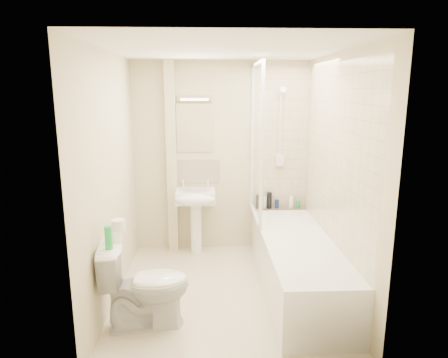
{
  "coord_description": "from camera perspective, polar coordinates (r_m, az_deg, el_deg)",
  "views": [
    {
      "loc": [
        -0.16,
        -3.77,
        2.03
      ],
      "look_at": [
        -0.0,
        0.2,
        1.15
      ],
      "focal_mm": 32.0,
      "sensor_mm": 36.0,
      "label": 1
    }
  ],
  "objects": [
    {
      "name": "floor",
      "position": [
        4.28,
        0.14,
        -15.84
      ],
      "size": [
        2.5,
        2.5,
        0.0
      ],
      "primitive_type": "plane",
      "color": "beige",
      "rests_on": "ground"
    },
    {
      "name": "wall_back",
      "position": [
        5.09,
        -0.47,
        3.06
      ],
      "size": [
        2.2,
        0.02,
        2.4
      ],
      "primitive_type": "cube",
      "color": "beige",
      "rests_on": "ground"
    },
    {
      "name": "wall_left",
      "position": [
        3.97,
        -15.92,
        -0.11
      ],
      "size": [
        0.02,
        2.5,
        2.4
      ],
      "primitive_type": "cube",
      "color": "beige",
      "rests_on": "ground"
    },
    {
      "name": "wall_right",
      "position": [
        4.06,
        15.85,
        0.17
      ],
      "size": [
        0.02,
        2.5,
        2.4
      ],
      "primitive_type": "cube",
      "color": "beige",
      "rests_on": "ground"
    },
    {
      "name": "ceiling",
      "position": [
        3.79,
        0.16,
        18.05
      ],
      "size": [
        2.2,
        2.5,
        0.02
      ],
      "primitive_type": "cube",
      "color": "white",
      "rests_on": "wall_back"
    },
    {
      "name": "tile_back",
      "position": [
        5.13,
        7.98,
        5.54
      ],
      "size": [
        0.7,
        0.01,
        1.75
      ],
      "primitive_type": "cube",
      "color": "beige",
      "rests_on": "wall_back"
    },
    {
      "name": "tile_right",
      "position": [
        4.03,
        15.82,
        3.33
      ],
      "size": [
        0.01,
        2.1,
        1.75
      ],
      "primitive_type": "cube",
      "color": "beige",
      "rests_on": "wall_right"
    },
    {
      "name": "pipe_boxing",
      "position": [
        5.05,
        -7.5,
        2.87
      ],
      "size": [
        0.12,
        0.12,
        2.4
      ],
      "primitive_type": "cube",
      "color": "beige",
      "rests_on": "ground"
    },
    {
      "name": "splashback",
      "position": [
        5.11,
        -4.07,
        1.12
      ],
      "size": [
        0.6,
        0.02,
        0.3
      ],
      "primitive_type": "cube",
      "color": "beige",
      "rests_on": "wall_back"
    },
    {
      "name": "mirror",
      "position": [
        5.03,
        -4.16,
        7.28
      ],
      "size": [
        0.46,
        0.01,
        0.6
      ],
      "primitive_type": "cube",
      "color": "white",
      "rests_on": "wall_back"
    },
    {
      "name": "strip_light",
      "position": [
        4.99,
        -4.24,
        11.49
      ],
      "size": [
        0.42,
        0.07,
        0.07
      ],
      "primitive_type": "cube",
      "color": "silver",
      "rests_on": "wall_back"
    },
    {
      "name": "bathtub",
      "position": [
        4.26,
        10.49,
        -11.89
      ],
      "size": [
        0.7,
        2.1,
        0.55
      ],
      "color": "white",
      "rests_on": "ground"
    },
    {
      "name": "shower_screen",
      "position": [
        4.64,
        4.68,
        5.22
      ],
      "size": [
        0.04,
        0.92,
        1.8
      ],
      "color": "white",
      "rests_on": "bathtub"
    },
    {
      "name": "shower_fixture",
      "position": [
        5.07,
        8.1,
        6.84
      ],
      "size": [
        0.1,
        0.16,
        0.99
      ],
      "color": "white",
      "rests_on": "wall_back"
    },
    {
      "name": "pedestal_sink",
      "position": [
        4.98,
        -4.07,
        -3.57
      ],
      "size": [
        0.49,
        0.46,
        0.94
      ],
      "color": "white",
      "rests_on": "ground"
    },
    {
      "name": "bottle_black_a",
      "position": [
        5.16,
        4.92,
        -3.22
      ],
      "size": [
        0.06,
        0.06,
        0.18
      ],
      "primitive_type": "cylinder",
      "color": "black",
      "rests_on": "bathtub"
    },
    {
      "name": "bottle_white_a",
      "position": [
        5.18,
        5.82,
        -3.37
      ],
      "size": [
        0.05,
        0.05,
        0.15
      ],
      "primitive_type": "cylinder",
      "color": "silver",
      "rests_on": "bathtub"
    },
    {
      "name": "bottle_black_b",
      "position": [
        5.18,
        6.47,
        -3.04
      ],
      "size": [
        0.06,
        0.06,
        0.21
      ],
      "primitive_type": "cylinder",
      "color": "black",
      "rests_on": "bathtub"
    },
    {
      "name": "bottle_blue",
      "position": [
        5.21,
        7.56,
        -3.55
      ],
      "size": [
        0.05,
        0.05,
        0.11
      ],
      "primitive_type": "cylinder",
      "color": "navy",
      "rests_on": "bathtub"
    },
    {
      "name": "bottle_white_b",
      "position": [
        5.24,
        9.58,
        -3.27
      ],
      "size": [
        0.05,
        0.05,
        0.16
      ],
      "primitive_type": "cylinder",
      "color": "white",
      "rests_on": "bathtub"
    },
    {
      "name": "bottle_green",
      "position": [
        5.26,
        10.51,
        -3.53
      ],
      "size": [
        0.05,
        0.05,
        0.1
      ],
      "primitive_type": "cylinder",
      "color": "green",
      "rests_on": "bathtub"
    },
    {
      "name": "toilet",
      "position": [
        3.66,
        -11.19,
        -14.61
      ],
      "size": [
        0.61,
        0.85,
        0.76
      ],
      "primitive_type": "imported",
      "rotation": [
        0.0,
        0.0,
        1.69
      ],
      "color": "white",
      "rests_on": "ground"
    },
    {
      "name": "toilet_roll_lower",
      "position": [
        3.59,
        -15.38,
        -7.84
      ],
      "size": [
        0.12,
        0.12,
        0.1
      ],
      "primitive_type": "cylinder",
      "color": "white",
      "rests_on": "toilet"
    },
    {
      "name": "toilet_roll_upper",
      "position": [
        3.57,
        -14.86,
        -6.32
      ],
      "size": [
        0.12,
        0.12,
        0.09
      ],
      "primitive_type": "cylinder",
      "color": "white",
      "rests_on": "toilet_roll_lower"
    },
    {
      "name": "green_bottle",
      "position": [
        3.42,
        -16.18,
        -8.04
      ],
      "size": [
        0.06,
        0.06,
        0.2
      ],
      "primitive_type": "cylinder",
      "color": "green",
      "rests_on": "toilet"
    }
  ]
}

